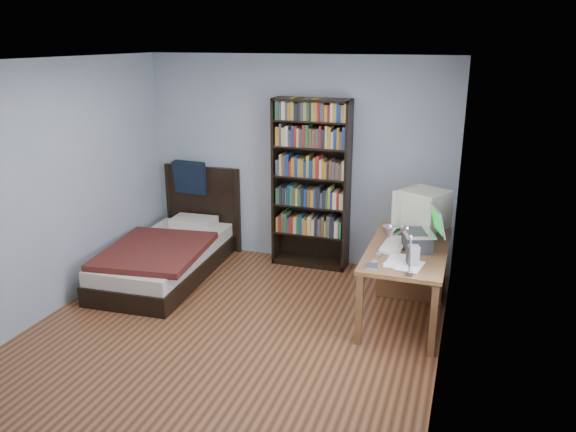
# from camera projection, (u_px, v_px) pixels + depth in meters

# --- Properties ---
(room) EXTENTS (4.20, 4.24, 2.50)m
(room) POSITION_uv_depth(u_px,v_px,m) (227.00, 209.00, 4.89)
(room) COLOR #522D18
(room) RESTS_ON ground
(desk) EXTENTS (0.75, 1.50, 0.73)m
(desk) POSITION_uv_depth(u_px,v_px,m) (411.00, 262.00, 5.92)
(desk) COLOR brown
(desk) RESTS_ON floor
(crt_monitor) EXTENTS (0.58, 0.53, 0.49)m
(crt_monitor) POSITION_uv_depth(u_px,v_px,m) (423.00, 209.00, 5.72)
(crt_monitor) COLOR beige
(crt_monitor) RESTS_ON desk
(laptop) EXTENTS (0.46, 0.43, 0.44)m
(laptop) POSITION_uv_depth(u_px,v_px,m) (419.00, 238.00, 5.35)
(laptop) COLOR #2D2D30
(laptop) RESTS_ON desk
(desk_lamp) EXTENTS (0.22, 0.49, 0.58)m
(desk_lamp) POSITION_uv_depth(u_px,v_px,m) (393.00, 237.00, 4.38)
(desk_lamp) COLOR #99999E
(desk_lamp) RESTS_ON desk
(keyboard) EXTENTS (0.23, 0.51, 0.05)m
(keyboard) POSITION_uv_depth(u_px,v_px,m) (394.00, 245.00, 5.47)
(keyboard) COLOR beige
(keyboard) RESTS_ON desk
(speaker) EXTENTS (0.12, 0.12, 0.19)m
(speaker) POSITION_uv_depth(u_px,v_px,m) (413.00, 256.00, 4.99)
(speaker) COLOR gray
(speaker) RESTS_ON desk
(soda_can) EXTENTS (0.06, 0.06, 0.11)m
(soda_can) POSITION_uv_depth(u_px,v_px,m) (397.00, 233.00, 5.70)
(soda_can) COLOR #083E19
(soda_can) RESTS_ON desk
(mouse) EXTENTS (0.06, 0.11, 0.04)m
(mouse) POSITION_uv_depth(u_px,v_px,m) (407.00, 237.00, 5.70)
(mouse) COLOR silver
(mouse) RESTS_ON desk
(phone_silver) EXTENTS (0.05, 0.10, 0.02)m
(phone_silver) POSITION_uv_depth(u_px,v_px,m) (378.00, 255.00, 5.24)
(phone_silver) COLOR silver
(phone_silver) RESTS_ON desk
(phone_grey) EXTENTS (0.06, 0.09, 0.02)m
(phone_grey) POSITION_uv_depth(u_px,v_px,m) (374.00, 262.00, 5.07)
(phone_grey) COLOR gray
(phone_grey) RESTS_ON desk
(external_drive) EXTENTS (0.13, 0.13, 0.02)m
(external_drive) POSITION_uv_depth(u_px,v_px,m) (372.00, 267.00, 4.97)
(external_drive) COLOR gray
(external_drive) RESTS_ON desk
(bookshelf) EXTENTS (0.91, 0.30, 2.02)m
(bookshelf) POSITION_uv_depth(u_px,v_px,m) (311.00, 184.00, 6.65)
(bookshelf) COLOR black
(bookshelf) RESTS_ON floor
(bed) EXTENTS (1.19, 2.09, 1.16)m
(bed) POSITION_uv_depth(u_px,v_px,m) (169.00, 253.00, 6.61)
(bed) COLOR black
(bed) RESTS_ON floor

